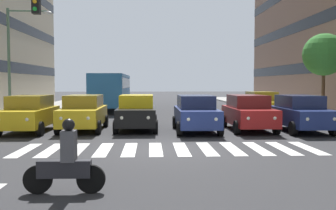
% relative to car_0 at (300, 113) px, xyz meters
% --- Properties ---
extents(ground_plane, '(180.00, 180.00, 0.00)m').
position_rel_car_0_xyz_m(ground_plane, '(6.50, 4.61, -0.89)').
color(ground_plane, '#2D2D30').
extents(crosswalk_markings, '(10.35, 2.80, 0.01)m').
position_rel_car_0_xyz_m(crosswalk_markings, '(6.50, 4.61, -0.88)').
color(crosswalk_markings, silver).
rests_on(crosswalk_markings, ground_plane).
extents(car_0, '(2.02, 4.44, 1.72)m').
position_rel_car_0_xyz_m(car_0, '(0.00, 0.00, 0.00)').
color(car_0, navy).
rests_on(car_0, ground_plane).
extents(car_1, '(2.02, 4.44, 1.72)m').
position_rel_car_0_xyz_m(car_1, '(2.37, -0.48, 0.00)').
color(car_1, maroon).
rests_on(car_1, ground_plane).
extents(car_2, '(2.02, 4.44, 1.72)m').
position_rel_car_0_xyz_m(car_2, '(4.97, -0.13, 0.00)').
color(car_2, navy).
rests_on(car_2, ground_plane).
extents(car_3, '(2.02, 4.44, 1.72)m').
position_rel_car_0_xyz_m(car_3, '(7.79, -0.98, 0.00)').
color(car_3, black).
rests_on(car_3, ground_plane).
extents(car_4, '(2.02, 4.44, 1.72)m').
position_rel_car_0_xyz_m(car_4, '(10.37, -0.86, 0.00)').
color(car_4, gold).
rests_on(car_4, ground_plane).
extents(car_5, '(2.02, 4.44, 1.72)m').
position_rel_car_0_xyz_m(car_5, '(12.80, -0.38, 0.00)').
color(car_5, gold).
rests_on(car_5, ground_plane).
extents(car_row2_0, '(2.02, 4.44, 1.72)m').
position_rel_car_0_xyz_m(car_row2_0, '(-0.39, -7.56, 0.00)').
color(car_row2_0, gold).
rests_on(car_row2_0, ground_plane).
extents(bus_behind_traffic, '(2.78, 10.50, 3.00)m').
position_rel_car_0_xyz_m(bus_behind_traffic, '(10.37, -14.53, 0.97)').
color(bus_behind_traffic, '#286BAD').
rests_on(bus_behind_traffic, ground_plane).
extents(motorcycle_with_rider, '(1.70, 0.36, 1.57)m').
position_rel_car_0_xyz_m(motorcycle_with_rider, '(8.89, 9.85, -0.24)').
color(motorcycle_with_rider, black).
rests_on(motorcycle_with_rider, ground_plane).
extents(street_lamp_right, '(2.63, 0.28, 6.52)m').
position_rel_car_0_xyz_m(street_lamp_right, '(14.97, -5.14, 3.27)').
color(street_lamp_right, '#4C6B56').
rests_on(street_lamp_right, sidewalk_right).
extents(street_tree_1, '(2.57, 2.57, 5.17)m').
position_rel_car_0_xyz_m(street_tree_1, '(-3.44, -5.05, 3.13)').
color(street_tree_1, '#513823').
rests_on(street_tree_1, sidewalk_left).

